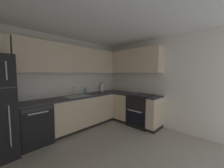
# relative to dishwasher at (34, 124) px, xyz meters

# --- Properties ---
(ground_plane) EXTENTS (3.83, 3.53, 0.02)m
(ground_plane) POSITION_rel_dishwasher_xyz_m (0.79, -1.46, -0.43)
(ground_plane) COLOR #A89E8E
(wall_back) EXTENTS (3.93, 0.05, 2.44)m
(wall_back) POSITION_rel_dishwasher_xyz_m (0.79, 0.33, 0.80)
(wall_back) COLOR silver
(wall_back) RESTS_ON ground_plane
(wall_right) EXTENTS (0.05, 3.63, 2.44)m
(wall_right) POSITION_rel_dishwasher_xyz_m (2.73, -1.46, 0.80)
(wall_right) COLOR silver
(wall_right) RESTS_ON ground_plane
(ceiling) EXTENTS (3.93, 3.63, 0.05)m
(ceiling) POSITION_rel_dishwasher_xyz_m (0.79, -1.46, 2.04)
(ceiling) COLOR white
(dishwasher) EXTENTS (0.60, 0.63, 0.85)m
(dishwasher) POSITION_rel_dishwasher_xyz_m (0.00, 0.00, 0.00)
(dishwasher) COLOR black
(dishwasher) RESTS_ON ground_plane
(lower_cabinets_back) EXTENTS (1.80, 0.62, 0.85)m
(lower_cabinets_back) POSITION_rel_dishwasher_xyz_m (1.20, 0.00, 0.00)
(lower_cabinets_back) COLOR beige
(lower_cabinets_back) RESTS_ON ground_plane
(countertop_back) EXTENTS (3.00, 0.60, 0.03)m
(countertop_back) POSITION_rel_dishwasher_xyz_m (1.20, 0.00, 0.44)
(countertop_back) COLOR #2D2D33
(countertop_back) RESTS_ON lower_cabinets_back
(lower_cabinets_right) EXTENTS (0.62, 1.36, 0.85)m
(lower_cabinets_right) POSITION_rel_dishwasher_xyz_m (2.41, -0.86, 0.00)
(lower_cabinets_right) COLOR beige
(lower_cabinets_right) RESTS_ON ground_plane
(countertop_right) EXTENTS (0.60, 1.36, 0.03)m
(countertop_right) POSITION_rel_dishwasher_xyz_m (2.40, -0.86, 0.44)
(countertop_right) COLOR #2D2D33
(countertop_right) RESTS_ON lower_cabinets_right
(oven_range) EXTENTS (0.68, 0.62, 1.03)m
(oven_range) POSITION_rel_dishwasher_xyz_m (2.42, -1.11, 0.03)
(oven_range) COLOR black
(oven_range) RESTS_ON ground_plane
(upper_cabinets_back) EXTENTS (2.68, 0.34, 0.70)m
(upper_cabinets_back) POSITION_rel_dishwasher_xyz_m (1.04, 0.14, 1.44)
(upper_cabinets_back) COLOR beige
(upper_cabinets_right) EXTENTS (0.32, 1.91, 0.70)m
(upper_cabinets_right) POSITION_rel_dishwasher_xyz_m (2.54, -0.65, 1.44)
(upper_cabinets_right) COLOR beige
(sink) EXTENTS (0.61, 0.40, 0.10)m
(sink) POSITION_rel_dishwasher_xyz_m (1.03, -0.03, 0.42)
(sink) COLOR #B7B7BC
(sink) RESTS_ON countertop_back
(faucet) EXTENTS (0.07, 0.16, 0.22)m
(faucet) POSITION_rel_dishwasher_xyz_m (1.04, 0.18, 0.59)
(faucet) COLOR silver
(faucet) RESTS_ON countertop_back
(soap_bottle) EXTENTS (0.06, 0.06, 0.19)m
(soap_bottle) POSITION_rel_dishwasher_xyz_m (1.42, 0.18, 0.54)
(soap_bottle) COLOR #338C4C
(soap_bottle) RESTS_ON countertop_back
(paper_towel_roll) EXTENTS (0.11, 0.11, 0.33)m
(paper_towel_roll) POSITION_rel_dishwasher_xyz_m (2.06, 0.16, 0.59)
(paper_towel_roll) COLOR white
(paper_towel_roll) RESTS_ON countertop_back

